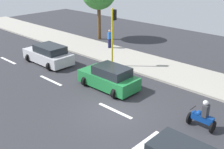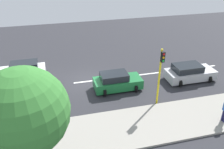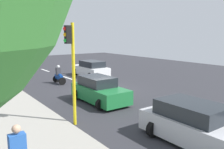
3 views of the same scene
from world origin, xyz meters
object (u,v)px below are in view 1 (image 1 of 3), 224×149
Objects in this scene: car_silver at (49,55)px; pedestrian_near_signal at (110,38)px; traffic_light_corner at (113,30)px; motorcycle at (202,116)px; car_green at (109,78)px.

car_silver is 2.59× the size of pedestrian_near_signal.
car_silver is 5.66m from traffic_light_corner.
traffic_light_corner reaches higher than car_silver.
motorcycle is (-0.30, -13.21, -0.07)m from car_silver.
car_silver is 6.15m from pedestrian_near_signal.
car_silver is at bearing 88.68° from motorcycle.
traffic_light_corner reaches higher than pedestrian_near_signal.
traffic_light_corner reaches higher than car_green.
motorcycle is 13.84m from pedestrian_near_signal.
car_green is 2.36× the size of pedestrian_near_signal.
pedestrian_near_signal is at bearing 46.91° from traffic_light_corner.
traffic_light_corner is (2.95, 2.40, 2.22)m from car_green.
pedestrian_near_signal reaches higher than motorcycle.
car_green is at bearing 88.00° from motorcycle.
traffic_light_corner is (-3.20, -3.42, 1.87)m from pedestrian_near_signal.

